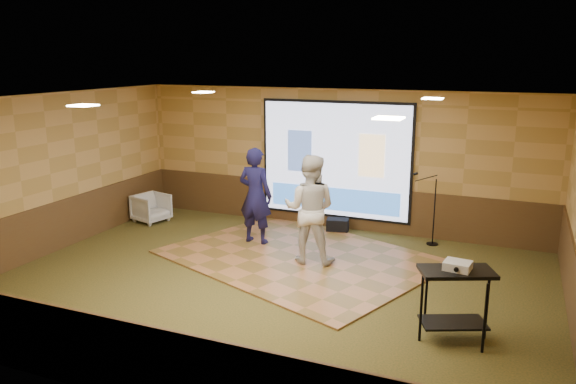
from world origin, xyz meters
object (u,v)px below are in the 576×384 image
at_px(banquet_chair, 151,208).
at_px(duffel_bag, 338,225).
at_px(projector_screen, 335,161).
at_px(av_table, 455,291).
at_px(projector, 458,266).
at_px(player_left, 255,196).
at_px(player_right, 310,209).
at_px(mic_stand, 431,220).
at_px(dance_floor, 300,257).

distance_m(banquet_chair, duffel_bag, 4.23).
distance_m(projector_screen, av_table, 5.20).
distance_m(av_table, projector, 0.35).
bearing_deg(projector_screen, player_left, -124.11).
distance_m(player_left, player_right, 1.49).
bearing_deg(av_table, player_left, 148.17).
bearing_deg(projector_screen, projector, -54.24).
height_order(banquet_chair, duffel_bag, banquet_chair).
relative_size(projector_screen, projector, 10.07).
bearing_deg(projector, player_right, 152.00).
bearing_deg(mic_stand, projector_screen, 161.44).
height_order(dance_floor, banquet_chair, banquet_chair).
xyz_separation_m(projector, banquet_chair, (-6.96, 3.02, -0.72)).
bearing_deg(av_table, duffel_bag, 125.90).
height_order(projector_screen, duffel_bag, projector_screen).
height_order(av_table, banquet_chair, av_table).
height_order(player_left, projector, player_left).
xyz_separation_m(player_left, av_table, (4.10, -2.55, -0.30)).
xyz_separation_m(dance_floor, projector, (3.00, -2.10, 1.02)).
bearing_deg(player_left, dance_floor, 160.60).
relative_size(player_right, projector, 5.94).
bearing_deg(projector_screen, player_right, -83.36).
bearing_deg(banquet_chair, projector, -98.42).
height_order(dance_floor, av_table, av_table).
bearing_deg(projector_screen, mic_stand, -8.94).
bearing_deg(player_left, banquet_chair, -7.11).
bearing_deg(projector_screen, dance_floor, -89.78).
xyz_separation_m(dance_floor, player_left, (-1.11, 0.44, 0.97)).
relative_size(player_right, banquet_chair, 2.81).
relative_size(dance_floor, mic_stand, 3.20).
bearing_deg(player_right, av_table, 137.12).
relative_size(dance_floor, projector, 14.01).
bearing_deg(player_right, dance_floor, -40.19).
bearing_deg(projector, banquet_chair, 163.75).
relative_size(player_left, projector, 5.80).
height_order(player_left, av_table, player_left).
relative_size(av_table, projector, 2.98).
height_order(dance_floor, projector, projector).
distance_m(dance_floor, duffel_bag, 1.82).
bearing_deg(player_right, duffel_bag, -94.99).
distance_m(projector_screen, duffel_bag, 1.37).
height_order(av_table, projector, projector).
distance_m(dance_floor, av_table, 3.72).
relative_size(mic_stand, duffel_bag, 3.18).
bearing_deg(duffel_bag, projector, -54.04).
distance_m(projector, banquet_chair, 7.62).
height_order(projector, banquet_chair, projector).
relative_size(player_left, player_right, 0.98).
xyz_separation_m(av_table, projector, (0.00, 0.01, 0.35)).
bearing_deg(av_table, dance_floor, 144.90).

